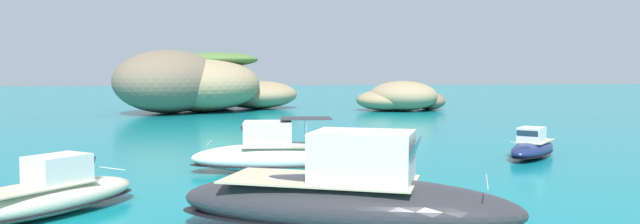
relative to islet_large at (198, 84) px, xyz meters
name	(u,v)px	position (x,y,z in m)	size (l,w,h in m)	color
ground_plane	(370,224)	(8.59, -57.26, -3.48)	(400.00, 400.00, 0.00)	#0F7F89
islet_large	(198,84)	(0.00, 0.00, 0.00)	(27.48, 24.45, 7.78)	#9E8966
islet_small	(401,98)	(26.15, -2.24, -1.87)	(13.95, 12.33, 3.88)	#9E8966
motorboat_cream	(51,195)	(-2.31, -54.35, -2.77)	(6.17, 6.86, 2.11)	beige
motorboat_navy	(532,147)	(21.65, -44.13, -2.86)	(5.62, 5.76, 1.84)	navy
motorboat_charcoal	(347,200)	(7.58, -58.41, -2.39)	(11.46, 7.46, 3.25)	#2D2D33
motorboat_white	(276,155)	(6.27, -46.59, -2.61)	(8.94, 3.36, 2.74)	white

